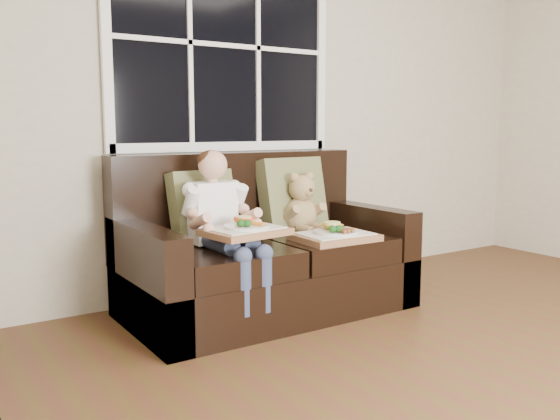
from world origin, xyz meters
TOP-DOWN VIEW (x-y plane):
  - window_back at (-0.66, 2.48)m, footprint 1.62×0.04m
  - loveseat at (-0.66, 2.02)m, footprint 1.70×0.92m
  - pillow_left at (-0.98, 2.17)m, footprint 0.43×0.24m
  - pillow_right at (-0.33, 2.17)m, footprint 0.48×0.24m
  - child at (-1.00, 1.90)m, footprint 0.37×0.59m
  - teddy_bear at (-0.33, 2.05)m, footprint 0.23×0.30m
  - tray_left at (-0.96, 1.69)m, footprint 0.46×0.38m
  - tray_right at (-0.34, 1.69)m, footprint 0.47×0.37m

SIDE VIEW (x-z plane):
  - loveseat at x=-0.66m, z-range -0.17..0.79m
  - tray_right at x=-0.34m, z-range 0.43..0.53m
  - tray_left at x=-0.96m, z-range 0.53..0.62m
  - teddy_bear at x=-0.33m, z-range 0.41..0.81m
  - child at x=-1.00m, z-range 0.22..1.05m
  - pillow_left at x=-0.98m, z-range 0.44..0.87m
  - pillow_right at x=-0.33m, z-range 0.44..0.93m
  - window_back at x=-0.66m, z-range 0.96..2.33m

